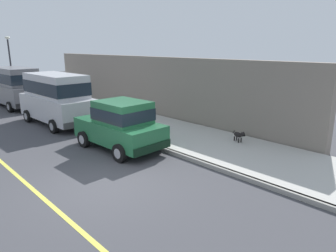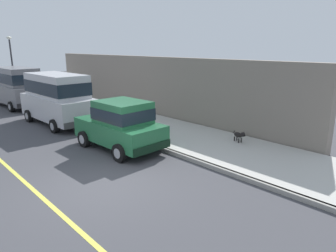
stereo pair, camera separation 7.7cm
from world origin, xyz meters
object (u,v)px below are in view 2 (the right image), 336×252
Objects in this scene: car_green_hatchback at (121,124)px; dog_black at (239,135)px; car_silver_van at (57,97)px; car_grey_van at (17,85)px; street_lamp at (12,59)px.

dog_black is (3.66, -2.83, -0.55)m from car_green_hatchback.
car_silver_van is 1.00× the size of car_grey_van.
street_lamp is at bearing 74.67° from car_grey_van.
car_silver_van is at bearing -97.12° from street_lamp.
car_grey_van is 15.01m from dog_black.
car_silver_van reaches higher than dog_black.
car_green_hatchback is 4.66m from dog_black.
car_silver_van reaches higher than car_green_hatchback.
street_lamp is (1.34, 4.88, 1.51)m from car_grey_van.
car_silver_van is at bearing 113.89° from dog_black.
car_grey_van is at bearing 104.00° from dog_black.
car_grey_van is 1.12× the size of street_lamp.
car_green_hatchback is 5.25× the size of dog_black.
car_grey_van is 6.73× the size of dog_black.
dog_black is at bearing -76.00° from car_grey_van.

